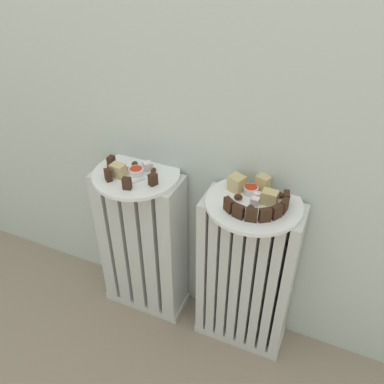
# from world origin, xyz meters

# --- Properties ---
(ground_plane) EXTENTS (6.00, 6.00, 0.00)m
(ground_plane) POSITION_xyz_m (0.00, 0.00, 0.00)
(ground_plane) COLOR gray
(radiator_left) EXTENTS (0.30, 0.13, 0.58)m
(radiator_left) POSITION_xyz_m (-0.19, 0.28, 0.28)
(radiator_left) COLOR silver
(radiator_left) RESTS_ON ground_plane
(radiator_right) EXTENTS (0.30, 0.13, 0.58)m
(radiator_right) POSITION_xyz_m (0.19, 0.28, 0.28)
(radiator_right) COLOR silver
(radiator_right) RESTS_ON ground_plane
(plate_left) EXTENTS (0.27, 0.27, 0.01)m
(plate_left) POSITION_xyz_m (-0.19, 0.28, 0.58)
(plate_left) COLOR white
(plate_left) RESTS_ON radiator_left
(plate_right) EXTENTS (0.27, 0.27, 0.01)m
(plate_right) POSITION_xyz_m (0.19, 0.28, 0.58)
(plate_right) COLOR white
(plate_right) RESTS_ON radiator_right
(dark_cake_slice_left_0) EXTENTS (0.02, 0.02, 0.04)m
(dark_cake_slice_left_0) POSITION_xyz_m (-0.28, 0.28, 0.61)
(dark_cake_slice_left_0) COLOR #382114
(dark_cake_slice_left_0) RESTS_ON plate_left
(dark_cake_slice_left_1) EXTENTS (0.03, 0.03, 0.04)m
(dark_cake_slice_left_1) POSITION_xyz_m (-0.24, 0.21, 0.61)
(dark_cake_slice_left_1) COLOR #382114
(dark_cake_slice_left_1) RESTS_ON plate_left
(dark_cake_slice_left_2) EXTENTS (0.03, 0.02, 0.04)m
(dark_cake_slice_left_2) POSITION_xyz_m (-0.17, 0.19, 0.61)
(dark_cake_slice_left_2) COLOR #382114
(dark_cake_slice_left_2) RESTS_ON plate_left
(dark_cake_slice_left_3) EXTENTS (0.03, 0.03, 0.04)m
(dark_cake_slice_left_3) POSITION_xyz_m (-0.11, 0.24, 0.61)
(dark_cake_slice_left_3) COLOR #382114
(dark_cake_slice_left_3) RESTS_ON plate_left
(marble_cake_slice_left_0) EXTENTS (0.05, 0.04, 0.04)m
(marble_cake_slice_left_0) POSITION_xyz_m (-0.23, 0.24, 0.61)
(marble_cake_slice_left_0) COLOR tan
(marble_cake_slice_left_0) RESTS_ON plate_left
(turkish_delight_left_0) EXTENTS (0.03, 0.03, 0.02)m
(turkish_delight_left_0) POSITION_xyz_m (-0.22, 0.28, 0.60)
(turkish_delight_left_0) COLOR white
(turkish_delight_left_0) RESTS_ON plate_left
(turkish_delight_left_1) EXTENTS (0.04, 0.04, 0.03)m
(turkish_delight_left_1) POSITION_xyz_m (-0.16, 0.31, 0.60)
(turkish_delight_left_1) COLOR white
(turkish_delight_left_1) RESTS_ON plate_left
(medjool_date_left_0) EXTENTS (0.02, 0.03, 0.02)m
(medjool_date_left_0) POSITION_xyz_m (-0.14, 0.30, 0.60)
(medjool_date_left_0) COLOR #3D1E0F
(medjool_date_left_0) RESTS_ON plate_left
(medjool_date_left_1) EXTENTS (0.03, 0.03, 0.01)m
(medjool_date_left_1) POSITION_xyz_m (-0.21, 0.31, 0.59)
(medjool_date_left_1) COLOR #3D1E0F
(medjool_date_left_1) RESTS_ON plate_left
(jam_bowl_left) EXTENTS (0.05, 0.05, 0.02)m
(jam_bowl_left) POSITION_xyz_m (-0.18, 0.27, 0.60)
(jam_bowl_left) COLOR white
(jam_bowl_left) RESTS_ON plate_left
(dark_cake_slice_right_0) EXTENTS (0.03, 0.03, 0.04)m
(dark_cake_slice_right_0) POSITION_xyz_m (0.14, 0.21, 0.61)
(dark_cake_slice_right_0) COLOR #382114
(dark_cake_slice_right_0) RESTS_ON plate_right
(dark_cake_slice_right_1) EXTENTS (0.03, 0.02, 0.04)m
(dark_cake_slice_right_1) POSITION_xyz_m (0.17, 0.20, 0.61)
(dark_cake_slice_right_1) COLOR #382114
(dark_cake_slice_right_1) RESTS_ON plate_right
(dark_cake_slice_right_2) EXTENTS (0.03, 0.02, 0.04)m
(dark_cake_slice_right_2) POSITION_xyz_m (0.20, 0.20, 0.61)
(dark_cake_slice_right_2) COLOR #382114
(dark_cake_slice_right_2) RESTS_ON plate_right
(dark_cake_slice_right_3) EXTENTS (0.03, 0.03, 0.04)m
(dark_cake_slice_right_3) POSITION_xyz_m (0.24, 0.21, 0.61)
(dark_cake_slice_right_3) COLOR #382114
(dark_cake_slice_right_3) RESTS_ON plate_right
(dark_cake_slice_right_4) EXTENTS (0.03, 0.03, 0.04)m
(dark_cake_slice_right_4) POSITION_xyz_m (0.26, 0.23, 0.61)
(dark_cake_slice_right_4) COLOR #382114
(dark_cake_slice_right_4) RESTS_ON plate_right
(dark_cake_slice_right_5) EXTENTS (0.02, 0.03, 0.04)m
(dark_cake_slice_right_5) POSITION_xyz_m (0.27, 0.27, 0.61)
(dark_cake_slice_right_5) COLOR #382114
(dark_cake_slice_right_5) RESTS_ON plate_right
(dark_cake_slice_right_6) EXTENTS (0.02, 0.03, 0.04)m
(dark_cake_slice_right_6) POSITION_xyz_m (0.27, 0.30, 0.61)
(dark_cake_slice_right_6) COLOR #382114
(dark_cake_slice_right_6) RESTS_ON plate_right
(marble_cake_slice_right_0) EXTENTS (0.04, 0.03, 0.04)m
(marble_cake_slice_right_0) POSITION_xyz_m (0.23, 0.29, 0.61)
(marble_cake_slice_right_0) COLOR tan
(marble_cake_slice_right_0) RESTS_ON plate_right
(marble_cake_slice_right_1) EXTENTS (0.05, 0.05, 0.05)m
(marble_cake_slice_right_1) POSITION_xyz_m (0.12, 0.31, 0.61)
(marble_cake_slice_right_1) COLOR tan
(marble_cake_slice_right_1) RESTS_ON plate_right
(marble_cake_slice_right_2) EXTENTS (0.05, 0.04, 0.05)m
(marble_cake_slice_right_2) POSITION_xyz_m (0.19, 0.34, 0.61)
(marble_cake_slice_right_2) COLOR tan
(marble_cake_slice_right_2) RESTS_ON plate_right
(turkish_delight_right_0) EXTENTS (0.02, 0.02, 0.02)m
(turkish_delight_right_0) POSITION_xyz_m (0.19, 0.27, 0.60)
(turkish_delight_right_0) COLOR white
(turkish_delight_right_0) RESTS_ON plate_right
(turkish_delight_right_1) EXTENTS (0.02, 0.02, 0.02)m
(turkish_delight_right_1) POSITION_xyz_m (0.19, 0.30, 0.60)
(turkish_delight_right_1) COLOR white
(turkish_delight_right_1) RESTS_ON plate_right
(medjool_date_right_0) EXTENTS (0.03, 0.02, 0.02)m
(medjool_date_right_0) POSITION_xyz_m (0.14, 0.27, 0.60)
(medjool_date_right_0) COLOR #3D1E0F
(medjool_date_right_0) RESTS_ON plate_right
(medjool_date_right_1) EXTENTS (0.03, 0.03, 0.01)m
(medjool_date_right_1) POSITION_xyz_m (0.25, 0.33, 0.60)
(medjool_date_right_1) COLOR #3D1E0F
(medjool_date_right_1) RESTS_ON plate_right
(medjool_date_right_2) EXTENTS (0.03, 0.03, 0.02)m
(medjool_date_right_2) POSITION_xyz_m (0.19, 0.24, 0.60)
(medjool_date_right_2) COLOR #3D1E0F
(medjool_date_right_2) RESTS_ON plate_right
(jam_bowl_right) EXTENTS (0.04, 0.04, 0.02)m
(jam_bowl_right) POSITION_xyz_m (0.17, 0.32, 0.60)
(jam_bowl_right) COLOR white
(jam_bowl_right) RESTS_ON plate_right
(fork) EXTENTS (0.06, 0.09, 0.00)m
(fork) POSITION_xyz_m (-0.15, 0.26, 0.59)
(fork) COLOR silver
(fork) RESTS_ON plate_left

